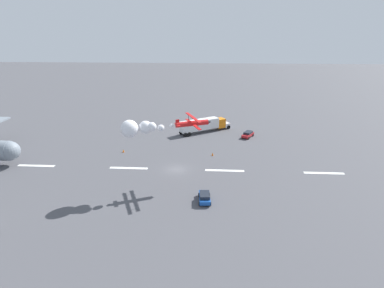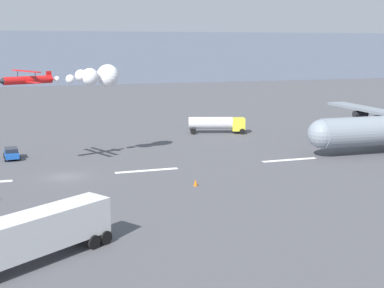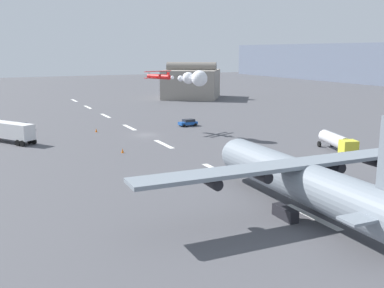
{
  "view_description": "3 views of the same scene",
  "coord_description": "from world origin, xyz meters",
  "px_view_note": "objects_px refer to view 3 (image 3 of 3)",
  "views": [
    {
      "loc": [
        -6.83,
        58.55,
        27.08
      ],
      "look_at": [
        -3.53,
        4.53,
        7.3
      ],
      "focal_mm": 29.25,
      "sensor_mm": 36.0,
      "label": 1
    },
    {
      "loc": [
        -4.61,
        -62.82,
        15.56
      ],
      "look_at": [
        15.61,
        -0.9,
        3.21
      ],
      "focal_mm": 49.51,
      "sensor_mm": 36.0,
      "label": 2
    },
    {
      "loc": [
        83.26,
        -29.66,
        16.51
      ],
      "look_at": [
        21.66,
        0.0,
        2.24
      ],
      "focal_mm": 41.97,
      "sensor_mm": 36.0,
      "label": 3
    }
  ],
  "objects_px": {
    "traffic_cone_near": "(96,130)",
    "traffic_cone_far": "(123,151)",
    "cargo_transport_plane": "(294,176)",
    "semi_truck_orange": "(4,130)",
    "followme_car_yellow": "(20,126)",
    "fuel_tanker_truck": "(338,142)",
    "airport_staff_sedan": "(188,122)",
    "stunt_biplane_red": "(189,78)"
  },
  "relations": [
    {
      "from": "traffic_cone_near",
      "to": "traffic_cone_far",
      "type": "distance_m",
      "value": 20.97
    },
    {
      "from": "cargo_transport_plane",
      "to": "semi_truck_orange",
      "type": "relative_size",
      "value": 2.55
    },
    {
      "from": "followme_car_yellow",
      "to": "traffic_cone_far",
      "type": "height_order",
      "value": "followme_car_yellow"
    },
    {
      "from": "followme_car_yellow",
      "to": "traffic_cone_near",
      "type": "xyz_separation_m",
      "value": [
        9.46,
        13.84,
        -0.44
      ]
    },
    {
      "from": "fuel_tanker_truck",
      "to": "traffic_cone_near",
      "type": "bearing_deg",
      "value": -138.7
    },
    {
      "from": "airport_staff_sedan",
      "to": "traffic_cone_near",
      "type": "bearing_deg",
      "value": -93.85
    },
    {
      "from": "airport_staff_sedan",
      "to": "traffic_cone_near",
      "type": "distance_m",
      "value": 20.41
    },
    {
      "from": "traffic_cone_far",
      "to": "traffic_cone_near",
      "type": "bearing_deg",
      "value": 177.82
    },
    {
      "from": "cargo_transport_plane",
      "to": "stunt_biplane_red",
      "type": "xyz_separation_m",
      "value": [
        -42.53,
        7.9,
        7.84
      ]
    },
    {
      "from": "followme_car_yellow",
      "to": "cargo_transport_plane",
      "type": "bearing_deg",
      "value": 18.71
    },
    {
      "from": "semi_truck_orange",
      "to": "traffic_cone_far",
      "type": "xyz_separation_m",
      "value": [
        18.46,
        16.91,
        -1.76
      ]
    },
    {
      "from": "cargo_transport_plane",
      "to": "stunt_biplane_red",
      "type": "bearing_deg",
      "value": 169.47
    },
    {
      "from": "stunt_biplane_red",
      "to": "traffic_cone_far",
      "type": "xyz_separation_m",
      "value": [
        9.1,
        -16.48,
        -10.96
      ]
    },
    {
      "from": "fuel_tanker_truck",
      "to": "airport_staff_sedan",
      "type": "bearing_deg",
      "value": -162.13
    },
    {
      "from": "cargo_transport_plane",
      "to": "traffic_cone_near",
      "type": "relative_size",
      "value": 49.02
    },
    {
      "from": "followme_car_yellow",
      "to": "traffic_cone_far",
      "type": "distance_m",
      "value": 33.1
    },
    {
      "from": "traffic_cone_far",
      "to": "semi_truck_orange",
      "type": "bearing_deg",
      "value": -137.51
    },
    {
      "from": "followme_car_yellow",
      "to": "airport_staff_sedan",
      "type": "relative_size",
      "value": 1.14
    },
    {
      "from": "cargo_transport_plane",
      "to": "fuel_tanker_truck",
      "type": "distance_m",
      "value": 30.15
    },
    {
      "from": "cargo_transport_plane",
      "to": "stunt_biplane_red",
      "type": "height_order",
      "value": "stunt_biplane_red"
    },
    {
      "from": "fuel_tanker_truck",
      "to": "traffic_cone_near",
      "type": "distance_m",
      "value": 47.69
    },
    {
      "from": "followme_car_yellow",
      "to": "airport_staff_sedan",
      "type": "xyz_separation_m",
      "value": [
        10.83,
        34.2,
        -0.0
      ]
    },
    {
      "from": "stunt_biplane_red",
      "to": "traffic_cone_near",
      "type": "distance_m",
      "value": 22.51
    },
    {
      "from": "cargo_transport_plane",
      "to": "airport_staff_sedan",
      "type": "height_order",
      "value": "cargo_transport_plane"
    },
    {
      "from": "fuel_tanker_truck",
      "to": "traffic_cone_near",
      "type": "xyz_separation_m",
      "value": [
        -35.82,
        -31.46,
        -1.38
      ]
    },
    {
      "from": "semi_truck_orange",
      "to": "traffic_cone_far",
      "type": "relative_size",
      "value": 19.26
    },
    {
      "from": "traffic_cone_near",
      "to": "traffic_cone_far",
      "type": "xyz_separation_m",
      "value": [
        20.96,
        -0.8,
        0.0
      ]
    },
    {
      "from": "fuel_tanker_truck",
      "to": "airport_staff_sedan",
      "type": "relative_size",
      "value": 2.39
    },
    {
      "from": "fuel_tanker_truck",
      "to": "followme_car_yellow",
      "type": "height_order",
      "value": "fuel_tanker_truck"
    },
    {
      "from": "stunt_biplane_red",
      "to": "traffic_cone_near",
      "type": "bearing_deg",
      "value": -127.09
    },
    {
      "from": "cargo_transport_plane",
      "to": "airport_staff_sedan",
      "type": "xyz_separation_m",
      "value": [
        -53.02,
        12.58,
        -2.69
      ]
    },
    {
      "from": "cargo_transport_plane",
      "to": "traffic_cone_far",
      "type": "distance_m",
      "value": 34.65
    },
    {
      "from": "followme_car_yellow",
      "to": "fuel_tanker_truck",
      "type": "bearing_deg",
      "value": 45.02
    },
    {
      "from": "stunt_biplane_red",
      "to": "semi_truck_orange",
      "type": "xyz_separation_m",
      "value": [
        -9.37,
        -33.39,
        -9.2
      ]
    },
    {
      "from": "stunt_biplane_red",
      "to": "fuel_tanker_truck",
      "type": "relative_size",
      "value": 1.52
    },
    {
      "from": "cargo_transport_plane",
      "to": "followme_car_yellow",
      "type": "bearing_deg",
      "value": -161.29
    },
    {
      "from": "traffic_cone_near",
      "to": "followme_car_yellow",
      "type": "bearing_deg",
      "value": -124.35
    },
    {
      "from": "semi_truck_orange",
      "to": "traffic_cone_near",
      "type": "bearing_deg",
      "value": 98.01
    },
    {
      "from": "semi_truck_orange",
      "to": "airport_staff_sedan",
      "type": "relative_size",
      "value": 3.4
    },
    {
      "from": "stunt_biplane_red",
      "to": "followme_car_yellow",
      "type": "distance_m",
      "value": 37.91
    },
    {
      "from": "stunt_biplane_red",
      "to": "semi_truck_orange",
      "type": "distance_m",
      "value": 35.88
    },
    {
      "from": "semi_truck_orange",
      "to": "followme_car_yellow",
      "type": "height_order",
      "value": "semi_truck_orange"
    }
  ]
}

